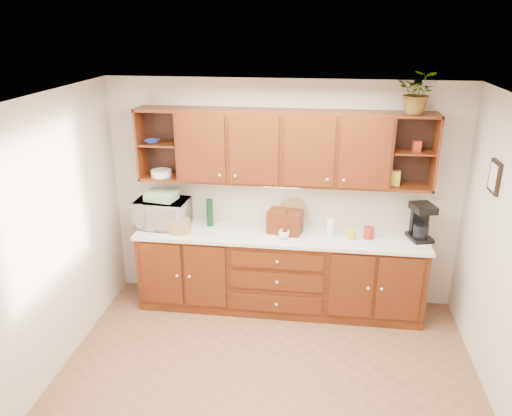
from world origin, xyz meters
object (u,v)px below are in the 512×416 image
(microwave, at_px, (163,213))
(bread_box, at_px, (285,222))
(coffee_maker, at_px, (421,222))
(potted_plant, at_px, (418,92))

(microwave, bearing_deg, bread_box, 3.62)
(coffee_maker, bearing_deg, microwave, 165.37)
(bread_box, distance_m, coffee_maker, 1.47)
(coffee_maker, distance_m, potted_plant, 1.38)
(coffee_maker, bearing_deg, bread_box, 165.75)
(bread_box, relative_size, potted_plant, 0.85)
(coffee_maker, bearing_deg, potted_plant, 153.82)
(bread_box, bearing_deg, microwave, -168.09)
(microwave, relative_size, coffee_maker, 1.46)
(bread_box, relative_size, coffee_maker, 0.91)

